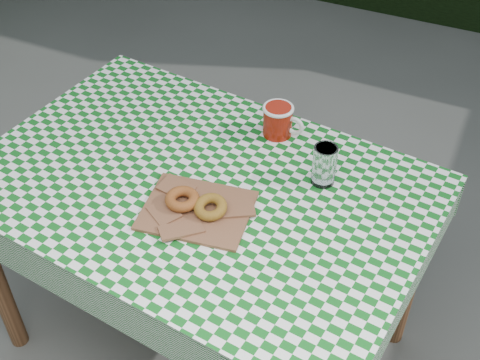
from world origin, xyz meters
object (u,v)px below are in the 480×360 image
at_px(table, 203,271).
at_px(drinking_glass, 324,165).
at_px(paper_bag, 197,210).
at_px(coffee_mug, 278,121).

height_order(table, drinking_glass, drinking_glass).
bearing_deg(paper_bag, table, 116.18).
height_order(table, coffee_mug, coffee_mug).
distance_m(table, drinking_glass, 0.57).
height_order(paper_bag, coffee_mug, coffee_mug).
xyz_separation_m(paper_bag, coffee_mug, (0.06, 0.41, 0.04)).
xyz_separation_m(table, drinking_glass, (0.32, 0.16, 0.44)).
bearing_deg(table, coffee_mug, 76.17).
height_order(table, paper_bag, paper_bag).
bearing_deg(drinking_glass, paper_bag, -135.73).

